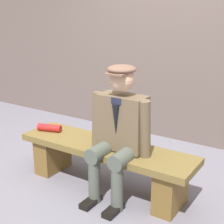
{
  "coord_description": "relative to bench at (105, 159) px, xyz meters",
  "views": [
    {
      "loc": [
        -1.71,
        2.53,
        1.74
      ],
      "look_at": [
        -0.08,
        0.0,
        0.81
      ],
      "focal_mm": 54.25,
      "sensor_mm": 36.0,
      "label": 1
    }
  ],
  "objects": [
    {
      "name": "seated_man",
      "position": [
        -0.19,
        0.07,
        0.39
      ],
      "size": [
        0.61,
        0.59,
        1.26
      ],
      "color": "brown",
      "rests_on": "ground"
    },
    {
      "name": "stadium_wall",
      "position": [
        0.0,
        -1.7,
        0.9
      ],
      "size": [
        12.0,
        0.24,
        2.41
      ],
      "primitive_type": "cube",
      "color": "#645550",
      "rests_on": "ground"
    },
    {
      "name": "ground_plane",
      "position": [
        0.0,
        0.0,
        -0.31
      ],
      "size": [
        30.0,
        30.0,
        0.0
      ],
      "primitive_type": "plane",
      "color": "slate"
    },
    {
      "name": "rolled_magazine",
      "position": [
        0.72,
        0.01,
        0.19
      ],
      "size": [
        0.27,
        0.15,
        0.08
      ],
      "primitive_type": "cylinder",
      "rotation": [
        0.0,
        1.57,
        0.3
      ],
      "color": "#B21E1E",
      "rests_on": "bench"
    },
    {
      "name": "bench",
      "position": [
        0.0,
        0.0,
        0.0
      ],
      "size": [
        1.82,
        0.47,
        0.46
      ],
      "color": "brown",
      "rests_on": "ground"
    }
  ]
}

